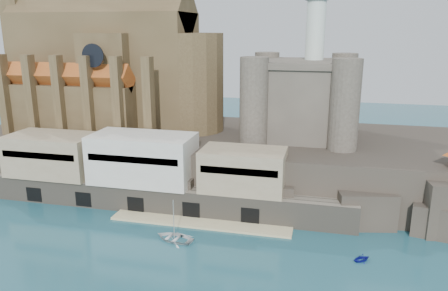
% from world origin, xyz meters
% --- Properties ---
extents(ground, '(300.00, 300.00, 0.00)m').
position_xyz_m(ground, '(0.00, 0.00, 0.00)').
color(ground, '#1A4B58').
rests_on(ground, ground).
extents(promontory, '(100.00, 36.00, 10.00)m').
position_xyz_m(promontory, '(-0.19, 39.37, 4.92)').
color(promontory, '#29241F').
rests_on(promontory, ground).
extents(quay, '(70.00, 12.00, 13.05)m').
position_xyz_m(quay, '(-10.19, 23.07, 6.07)').
color(quay, '#6F6758').
rests_on(quay, ground).
extents(church, '(47.00, 25.93, 30.51)m').
position_xyz_m(church, '(-24.13, 41.85, 22.13)').
color(church, '#493922').
rests_on(church, promontory).
extents(castle_keep, '(21.20, 21.20, 29.30)m').
position_xyz_m(castle_keep, '(16.08, 41.08, 18.31)').
color(castle_keep, '#4C453B').
rests_on(castle_keep, promontory).
extents(boat_6, '(2.15, 4.46, 6.01)m').
position_xyz_m(boat_6, '(-0.22, 11.79, 0.00)').
color(boat_6, silver).
rests_on(boat_6, ground).
extents(boat_7, '(2.47, 2.65, 2.63)m').
position_xyz_m(boat_7, '(26.91, 11.89, 0.00)').
color(boat_7, navy).
rests_on(boat_7, ground).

